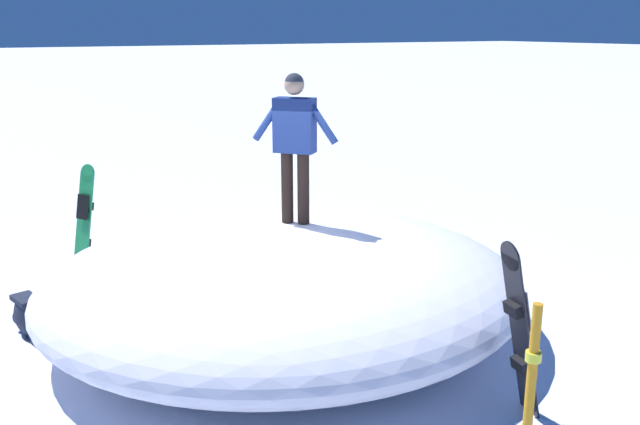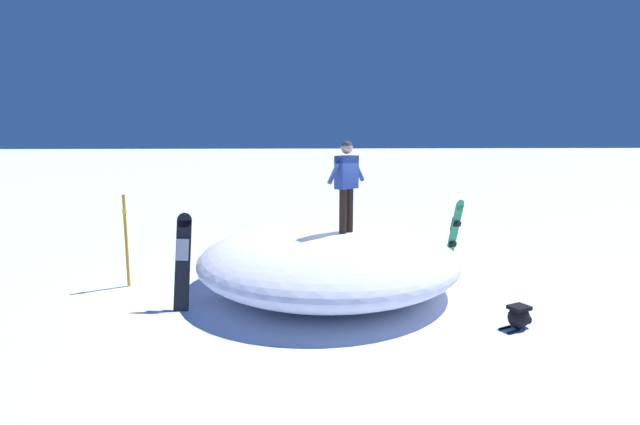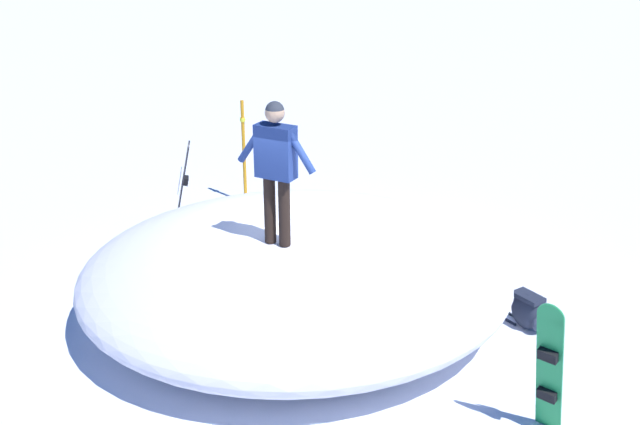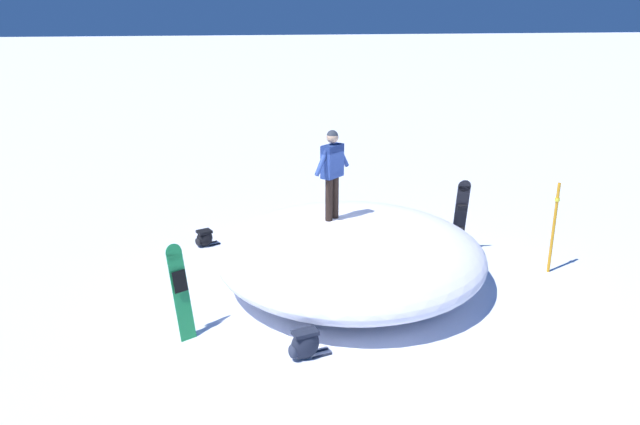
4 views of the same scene
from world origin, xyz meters
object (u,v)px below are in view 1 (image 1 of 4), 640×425
object	(u,v)px
snowboarder_standing	(295,135)
backpack_far	(336,227)
snowboard_primary_upright	(85,218)
snowboard_secondary_upright	(519,327)
backpack_near	(27,315)

from	to	relation	value
snowboarder_standing	backpack_far	bearing A→B (deg)	-39.46
snowboarder_standing	snowboard_primary_upright	size ratio (longest dim) A/B	1.12
snowboard_primary_upright	snowboard_secondary_upright	size ratio (longest dim) A/B	0.93
snowboard_secondary_upright	backpack_far	world-z (taller)	snowboard_secondary_upright
snowboard_secondary_upright	backpack_far	distance (m)	5.65
snowboard_primary_upright	backpack_near	bearing A→B (deg)	150.11
backpack_far	snowboard_primary_upright	bearing A→B (deg)	84.66
snowboarder_standing	backpack_far	xyz separation A→B (m)	(2.48, -2.04, -2.03)
snowboard_primary_upright	backpack_near	distance (m)	2.17
snowboard_primary_upright	backpack_near	size ratio (longest dim) A/B	2.21
snowboard_secondary_upright	snowboarder_standing	bearing A→B (deg)	12.52
snowboard_primary_upright	snowboarder_standing	bearing A→B (deg)	-146.57
snowboard_primary_upright	backpack_far	distance (m)	3.98
backpack_far	snowboarder_standing	bearing A→B (deg)	140.54
backpack_near	snowboard_primary_upright	bearing A→B (deg)	-29.89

